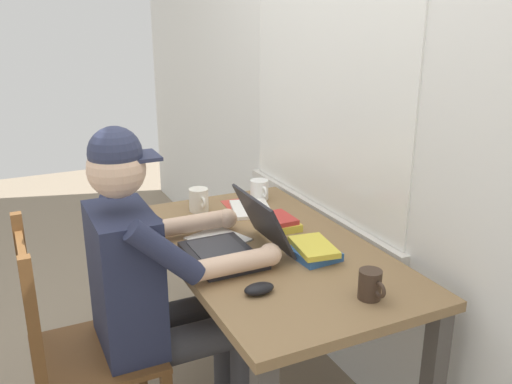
{
  "coord_description": "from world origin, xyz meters",
  "views": [
    {
      "loc": [
        1.7,
        -0.87,
        1.59
      ],
      "look_at": [
        -0.01,
        -0.05,
        0.95
      ],
      "focal_mm": 38.73,
      "sensor_mm": 36.0,
      "label": 1
    }
  ],
  "objects_px": {
    "coffee_mug_dark": "(370,285)",
    "landscape_photo_print": "(234,204)",
    "desk": "(268,271)",
    "coffee_mug_spare": "(260,190)",
    "seated_person": "(156,279)",
    "wooden_chair": "(80,354)",
    "computer_mouse": "(259,289)",
    "laptop": "(238,241)",
    "coffee_mug_white": "(199,200)",
    "book_stack_main": "(279,223)",
    "book_stack_side": "(314,251)"
  },
  "relations": [
    {
      "from": "book_stack_main",
      "to": "landscape_photo_print",
      "type": "bearing_deg",
      "value": -171.4
    },
    {
      "from": "coffee_mug_white",
      "to": "book_stack_main",
      "type": "relative_size",
      "value": 0.75
    },
    {
      "from": "coffee_mug_dark",
      "to": "landscape_photo_print",
      "type": "relative_size",
      "value": 0.85
    },
    {
      "from": "desk",
      "to": "coffee_mug_dark",
      "type": "xyz_separation_m",
      "value": [
        0.49,
        0.1,
        0.15
      ]
    },
    {
      "from": "coffee_mug_white",
      "to": "landscape_photo_print",
      "type": "relative_size",
      "value": 0.95
    },
    {
      "from": "computer_mouse",
      "to": "coffee_mug_dark",
      "type": "relative_size",
      "value": 0.91
    },
    {
      "from": "coffee_mug_dark",
      "to": "computer_mouse",
      "type": "bearing_deg",
      "value": -120.75
    },
    {
      "from": "wooden_chair",
      "to": "coffee_mug_white",
      "type": "relative_size",
      "value": 7.54
    },
    {
      "from": "seated_person",
      "to": "coffee_mug_white",
      "type": "relative_size",
      "value": 10.02
    },
    {
      "from": "coffee_mug_white",
      "to": "coffee_mug_spare",
      "type": "bearing_deg",
      "value": 95.03
    },
    {
      "from": "landscape_photo_print",
      "to": "wooden_chair",
      "type": "bearing_deg",
      "value": -54.54
    },
    {
      "from": "desk",
      "to": "wooden_chair",
      "type": "height_order",
      "value": "wooden_chair"
    },
    {
      "from": "book_stack_side",
      "to": "coffee_mug_dark",
      "type": "bearing_deg",
      "value": 0.05
    },
    {
      "from": "wooden_chair",
      "to": "laptop",
      "type": "xyz_separation_m",
      "value": [
        0.04,
        0.58,
        0.33
      ]
    },
    {
      "from": "desk",
      "to": "seated_person",
      "type": "height_order",
      "value": "seated_person"
    },
    {
      "from": "book_stack_side",
      "to": "book_stack_main",
      "type": "bearing_deg",
      "value": 177.06
    },
    {
      "from": "book_stack_side",
      "to": "landscape_photo_print",
      "type": "height_order",
      "value": "book_stack_side"
    },
    {
      "from": "desk",
      "to": "coffee_mug_spare",
      "type": "relative_size",
      "value": 10.36
    },
    {
      "from": "coffee_mug_dark",
      "to": "landscape_photo_print",
      "type": "distance_m",
      "value": 0.97
    },
    {
      "from": "desk",
      "to": "computer_mouse",
      "type": "bearing_deg",
      "value": -31.57
    },
    {
      "from": "coffee_mug_spare",
      "to": "book_stack_main",
      "type": "relative_size",
      "value": 0.75
    },
    {
      "from": "coffee_mug_spare",
      "to": "coffee_mug_dark",
      "type": "bearing_deg",
      "value": -5.95
    },
    {
      "from": "laptop",
      "to": "landscape_photo_print",
      "type": "distance_m",
      "value": 0.54
    },
    {
      "from": "book_stack_main",
      "to": "desk",
      "type": "bearing_deg",
      "value": -39.68
    },
    {
      "from": "coffee_mug_spare",
      "to": "book_stack_side",
      "type": "height_order",
      "value": "coffee_mug_spare"
    },
    {
      "from": "desk",
      "to": "coffee_mug_spare",
      "type": "bearing_deg",
      "value": 157.71
    },
    {
      "from": "seated_person",
      "to": "coffee_mug_dark",
      "type": "bearing_deg",
      "value": 46.36
    },
    {
      "from": "coffee_mug_dark",
      "to": "landscape_photo_print",
      "type": "bearing_deg",
      "value": -177.86
    },
    {
      "from": "wooden_chair",
      "to": "coffee_mug_spare",
      "type": "height_order",
      "value": "wooden_chair"
    },
    {
      "from": "laptop",
      "to": "wooden_chair",
      "type": "bearing_deg",
      "value": -93.71
    },
    {
      "from": "laptop",
      "to": "coffee_mug_white",
      "type": "distance_m",
      "value": 0.49
    },
    {
      "from": "computer_mouse",
      "to": "wooden_chair",
      "type": "bearing_deg",
      "value": -122.81
    },
    {
      "from": "seated_person",
      "to": "landscape_photo_print",
      "type": "bearing_deg",
      "value": 132.59
    },
    {
      "from": "coffee_mug_spare",
      "to": "book_stack_main",
      "type": "xyz_separation_m",
      "value": [
        0.36,
        -0.09,
        -0.02
      ]
    },
    {
      "from": "computer_mouse",
      "to": "coffee_mug_white",
      "type": "xyz_separation_m",
      "value": [
        -0.79,
        0.09,
        0.03
      ]
    },
    {
      "from": "computer_mouse",
      "to": "coffee_mug_dark",
      "type": "xyz_separation_m",
      "value": [
        0.18,
        0.29,
        0.03
      ]
    },
    {
      "from": "desk",
      "to": "coffee_mug_spare",
      "type": "height_order",
      "value": "coffee_mug_spare"
    },
    {
      "from": "seated_person",
      "to": "wooden_chair",
      "type": "bearing_deg",
      "value": -90.0
    },
    {
      "from": "coffee_mug_spare",
      "to": "book_stack_side",
      "type": "distance_m",
      "value": 0.67
    },
    {
      "from": "laptop",
      "to": "computer_mouse",
      "type": "xyz_separation_m",
      "value": [
        0.3,
        -0.06,
        -0.03
      ]
    },
    {
      "from": "laptop",
      "to": "book_stack_side",
      "type": "xyz_separation_m",
      "value": [
        0.15,
        0.23,
        -0.02
      ]
    },
    {
      "from": "computer_mouse",
      "to": "desk",
      "type": "bearing_deg",
      "value": 148.43
    },
    {
      "from": "coffee_mug_dark",
      "to": "coffee_mug_spare",
      "type": "xyz_separation_m",
      "value": [
        -0.99,
        0.1,
        -0.0
      ]
    },
    {
      "from": "wooden_chair",
      "to": "computer_mouse",
      "type": "height_order",
      "value": "wooden_chair"
    },
    {
      "from": "seated_person",
      "to": "book_stack_side",
      "type": "distance_m",
      "value": 0.57
    },
    {
      "from": "seated_person",
      "to": "coffee_mug_white",
      "type": "height_order",
      "value": "seated_person"
    },
    {
      "from": "computer_mouse",
      "to": "book_stack_side",
      "type": "relative_size",
      "value": 0.47
    },
    {
      "from": "desk",
      "to": "laptop",
      "type": "xyz_separation_m",
      "value": [
        0.02,
        -0.13,
        0.16
      ]
    },
    {
      "from": "computer_mouse",
      "to": "book_stack_side",
      "type": "bearing_deg",
      "value": 117.47
    },
    {
      "from": "computer_mouse",
      "to": "landscape_photo_print",
      "type": "relative_size",
      "value": 0.77
    }
  ]
}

